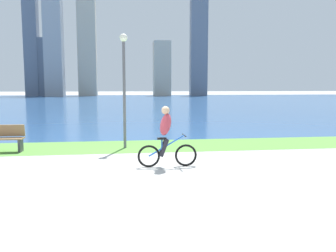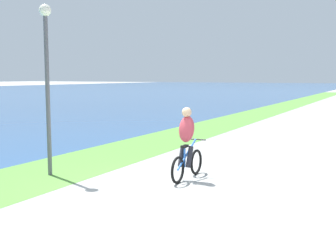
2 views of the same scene
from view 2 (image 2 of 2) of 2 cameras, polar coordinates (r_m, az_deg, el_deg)
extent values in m
plane|color=#9E9E99|center=(9.00, -1.39, -8.51)|extent=(300.00, 300.00, 0.00)
cube|color=#59933D|center=(10.86, -16.57, -6.13)|extent=(120.00, 2.63, 0.01)
torus|color=black|center=(10.40, 3.72, -4.74)|extent=(0.61, 0.06, 0.61)
torus|color=black|center=(9.50, 1.28, -5.81)|extent=(0.61, 0.06, 0.61)
cylinder|color=blue|center=(9.87, 2.51, -3.70)|extent=(0.98, 0.04, 0.59)
cylinder|color=blue|center=(9.77, 2.20, -4.11)|extent=(0.04, 0.04, 0.45)
cube|color=black|center=(9.73, 2.20, -2.68)|extent=(0.24, 0.10, 0.05)
cylinder|color=black|center=(10.26, 3.64, -1.75)|extent=(0.03, 0.52, 0.03)
ellipsoid|color=#BF3F4C|center=(9.76, 2.46, -0.39)|extent=(0.40, 0.36, 0.65)
sphere|color=#D8AD84|center=(9.73, 2.47, 1.83)|extent=(0.22, 0.22, 0.22)
cylinder|color=#26262D|center=(9.85, 1.79, -3.97)|extent=(0.27, 0.11, 0.49)
cylinder|color=#26262D|center=(9.77, 2.85, -4.07)|extent=(0.27, 0.11, 0.49)
cylinder|color=#595960|center=(10.52, -15.52, 3.75)|extent=(0.10, 0.10, 3.73)
sphere|color=white|center=(10.62, -15.85, 14.41)|extent=(0.28, 0.28, 0.28)
camera|label=1|loc=(9.16, 59.99, 2.19)|focal=36.51mm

